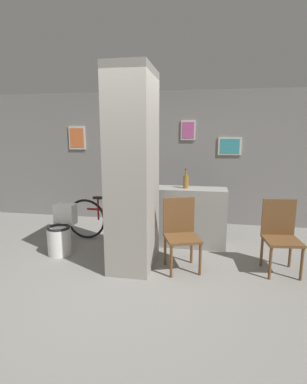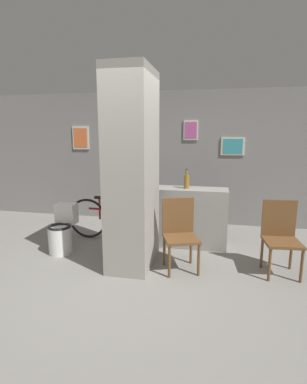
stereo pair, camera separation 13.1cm
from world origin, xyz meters
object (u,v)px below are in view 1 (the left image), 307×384
at_px(chair_by_doorway, 280,233).
at_px(bicycle, 111,219).
at_px(chair_near_pillar, 181,231).
at_px(bottle_tall, 186,181).
at_px(toilet, 61,233).

bearing_deg(chair_by_doorway, bicycle, 158.31).
distance_m(chair_near_pillar, chair_by_doorway, 1.29).
relative_size(chair_near_pillar, bottle_tall, 2.96).
bearing_deg(toilet, bottle_tall, 20.39).
relative_size(toilet, chair_by_doorway, 0.76).
height_order(toilet, bottle_tall, bottle_tall).
xyz_separation_m(toilet, bicycle, (0.58, 0.67, 0.05)).
bearing_deg(bicycle, chair_by_doorway, -15.64).
relative_size(chair_by_doorway, bottle_tall, 2.96).
relative_size(toilet, bottle_tall, 2.26).
bearing_deg(chair_by_doorway, bottle_tall, 144.99).
height_order(bicycle, bottle_tall, bottle_tall).
relative_size(chair_near_pillar, chair_by_doorway, 1.00).
bearing_deg(bicycle, chair_near_pillar, -34.23).
bearing_deg(toilet, bicycle, 49.16).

